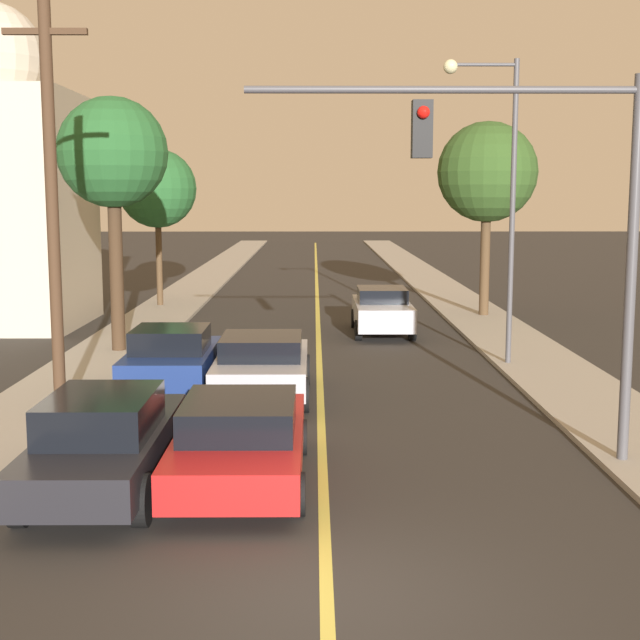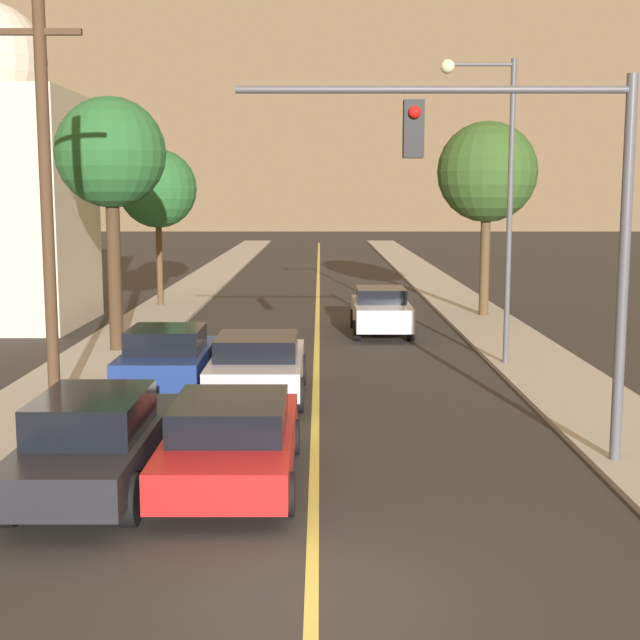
# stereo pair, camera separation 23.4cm
# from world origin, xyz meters

# --- Properties ---
(ground_plane) EXTENTS (200.00, 200.00, 0.00)m
(ground_plane) POSITION_xyz_m (0.00, 0.00, 0.00)
(ground_plane) COLOR #2D2B28
(road_surface) EXTENTS (9.21, 80.00, 0.01)m
(road_surface) POSITION_xyz_m (0.00, 36.00, 0.01)
(road_surface) COLOR #2D2B28
(road_surface) RESTS_ON ground
(sidewalk_left) EXTENTS (2.50, 80.00, 0.12)m
(sidewalk_left) POSITION_xyz_m (-5.86, 36.00, 0.06)
(sidewalk_left) COLOR #9E998E
(sidewalk_left) RESTS_ON ground
(sidewalk_right) EXTENTS (2.50, 80.00, 0.12)m
(sidewalk_right) POSITION_xyz_m (5.86, 36.00, 0.06)
(sidewalk_right) COLOR #9E998E
(sidewalk_right) RESTS_ON ground
(car_near_lane_front) EXTENTS (2.05, 4.78, 1.38)m
(car_near_lane_front) POSITION_xyz_m (-1.29, 4.05, 0.71)
(car_near_lane_front) COLOR red
(car_near_lane_front) RESTS_ON ground
(car_near_lane_second) EXTENTS (2.10, 4.33, 1.43)m
(car_near_lane_second) POSITION_xyz_m (-1.29, 9.92, 0.76)
(car_near_lane_second) COLOR #A5A8B2
(car_near_lane_second) RESTS_ON ground
(car_outer_lane_front) EXTENTS (1.87, 4.86, 1.54)m
(car_outer_lane_front) POSITION_xyz_m (-3.32, 3.66, 0.80)
(car_outer_lane_front) COLOR black
(car_outer_lane_front) RESTS_ON ground
(car_outer_lane_second) EXTENTS (1.94, 3.84, 1.57)m
(car_outer_lane_second) POSITION_xyz_m (-3.32, 10.13, 0.80)
(car_outer_lane_second) COLOR navy
(car_outer_lane_second) RESTS_ON ground
(car_far_oncoming) EXTENTS (1.89, 4.34, 1.49)m
(car_far_oncoming) POSITION_xyz_m (2.07, 19.15, 0.77)
(car_far_oncoming) COLOR #A5A8B2
(car_far_oncoming) RESTS_ON ground
(traffic_signal_mast) EXTENTS (6.33, 0.42, 6.25)m
(traffic_signal_mast) POSITION_xyz_m (3.47, 4.90, 4.46)
(traffic_signal_mast) COLOR #47474C
(traffic_signal_mast) RESTS_ON ground
(streetlamp_right) EXTENTS (1.92, 0.36, 7.75)m
(streetlamp_right) POSITION_xyz_m (4.54, 13.50, 5.04)
(streetlamp_right) COLOR #47474C
(streetlamp_right) RESTS_ON ground
(utility_pole_left) EXTENTS (1.60, 0.24, 8.01)m
(utility_pole_left) POSITION_xyz_m (-5.21, 7.93, 4.29)
(utility_pole_left) COLOR #422D1E
(utility_pole_left) RESTS_ON ground
(tree_left_near) EXTENTS (3.05, 3.05, 7.05)m
(tree_left_near) POSITION_xyz_m (-5.69, 15.50, 5.57)
(tree_left_near) COLOR #3D2B1C
(tree_left_near) RESTS_ON ground
(tree_left_far) EXTENTS (3.08, 3.08, 6.15)m
(tree_left_far) POSITION_xyz_m (-6.30, 25.92, 4.70)
(tree_left_far) COLOR #4C3823
(tree_left_far) RESTS_ON ground
(tree_right_near) EXTENTS (3.59, 3.59, 6.97)m
(tree_right_near) POSITION_xyz_m (6.09, 22.86, 5.26)
(tree_right_near) COLOR #4C3823
(tree_right_near) RESTS_ON ground
(domed_building_left) EXTENTS (5.69, 5.69, 10.83)m
(domed_building_left) POSITION_xyz_m (-10.95, 21.11, 4.82)
(domed_building_left) COLOR #BCB29E
(domed_building_left) RESTS_ON ground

